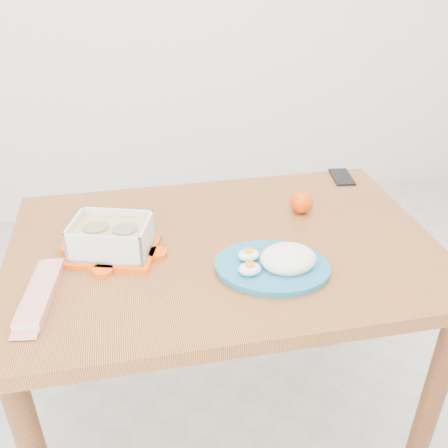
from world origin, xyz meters
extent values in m
plane|color=#B7B7B2|center=(0.00, 0.00, 0.00)|extent=(3.50, 3.50, 0.00)
cube|color=#AA6430|center=(-0.17, 0.13, 0.73)|extent=(1.16, 0.78, 0.04)
cylinder|color=brown|center=(0.34, -0.20, 0.35)|extent=(0.06, 0.06, 0.71)
cylinder|color=brown|center=(-0.67, 0.46, 0.35)|extent=(0.06, 0.06, 0.71)
cylinder|color=brown|center=(0.35, 0.45, 0.35)|extent=(0.06, 0.06, 0.71)
cube|color=#F74F07|center=(-0.46, 0.15, 0.76)|extent=(0.26, 0.23, 0.01)
cube|color=silver|center=(-0.46, 0.15, 0.80)|extent=(0.23, 0.20, 0.08)
cube|color=tan|center=(-0.46, 0.15, 0.80)|extent=(0.21, 0.18, 0.05)
cylinder|color=#8F7A5E|center=(-0.50, 0.16, 0.82)|extent=(0.08, 0.08, 0.02)
cylinder|color=#8F7A5E|center=(-0.42, 0.14, 0.82)|extent=(0.08, 0.08, 0.02)
sphere|color=#EF4204|center=(0.09, 0.25, 0.78)|extent=(0.07, 0.07, 0.07)
cylinder|color=#1A6C92|center=(-0.08, -0.01, 0.76)|extent=(0.35, 0.35, 0.02)
ellipsoid|color=silver|center=(-0.04, -0.02, 0.80)|extent=(0.17, 0.16, 0.06)
ellipsoid|color=white|center=(-0.13, 0.02, 0.78)|extent=(0.07, 0.06, 0.03)
ellipsoid|color=white|center=(-0.14, -0.04, 0.78)|extent=(0.07, 0.06, 0.03)
cube|color=#B92109|center=(-0.63, 0.00, 0.76)|extent=(0.10, 0.25, 0.02)
cube|color=black|center=(0.31, 0.45, 0.75)|extent=(0.08, 0.13, 0.01)
camera|label=1|loc=(-0.41, -0.97, 1.48)|focal=40.00mm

